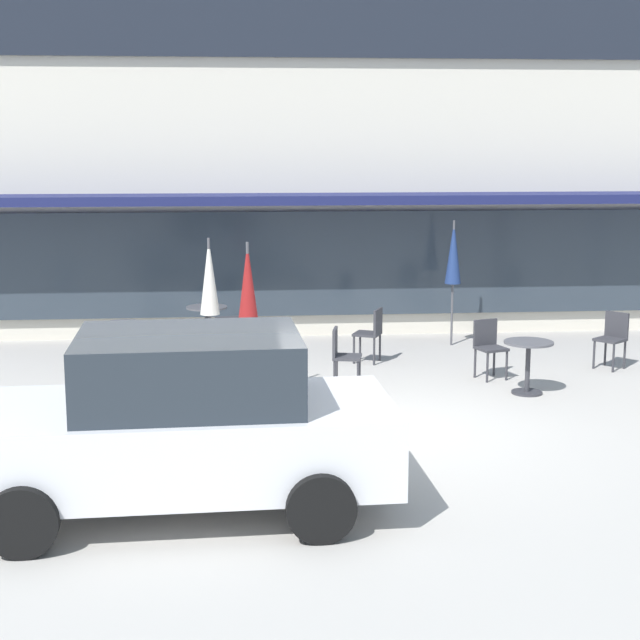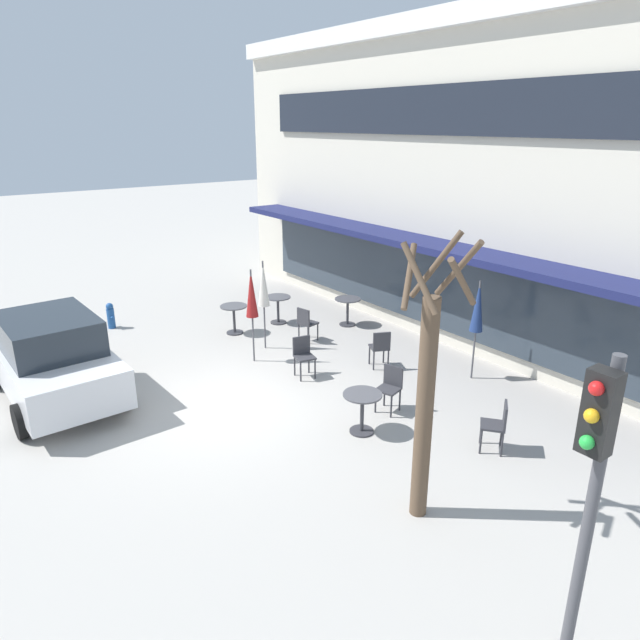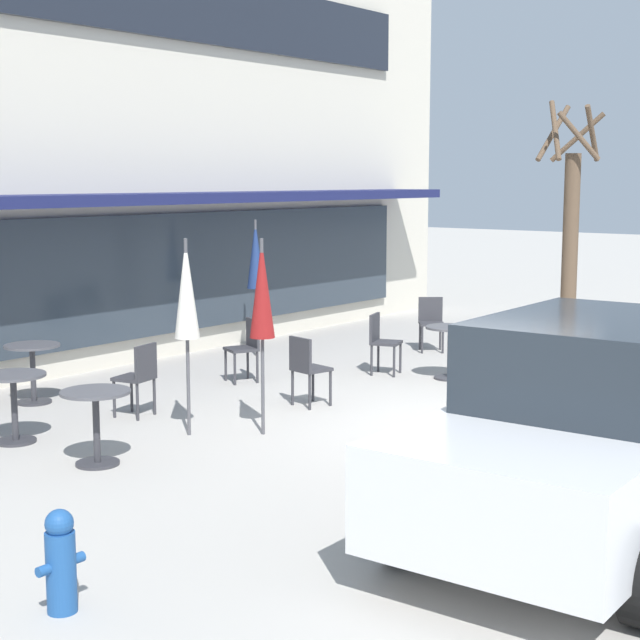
{
  "view_description": "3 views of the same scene",
  "coord_description": "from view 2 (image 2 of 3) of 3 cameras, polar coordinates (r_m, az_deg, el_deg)",
  "views": [
    {
      "loc": [
        -1.82,
        -11.72,
        3.57
      ],
      "look_at": [
        -0.56,
        2.47,
        0.94
      ],
      "focal_mm": 55.0,
      "sensor_mm": 36.0,
      "label": 1
    },
    {
      "loc": [
        9.19,
        -4.41,
        5.29
      ],
      "look_at": [
        -0.36,
        2.57,
        1.17
      ],
      "focal_mm": 32.0,
      "sensor_mm": 36.0,
      "label": 2
    },
    {
      "loc": [
        -9.64,
        -5.55,
        2.84
      ],
      "look_at": [
        0.51,
        2.46,
        0.98
      ],
      "focal_mm": 55.0,
      "sensor_mm": 36.0,
      "label": 3
    }
  ],
  "objects": [
    {
      "name": "parked_sedan",
      "position": [
        12.5,
        -25.27,
        -3.37
      ],
      "size": [
        4.26,
        2.14,
        1.76
      ],
      "color": "silver",
      "rests_on": "ground"
    },
    {
      "name": "cafe_table_near_wall",
      "position": [
        15.73,
        -4.23,
        1.5
      ],
      "size": [
        0.7,
        0.7,
        0.76
      ],
      "color": "#333338",
      "rests_on": "ground"
    },
    {
      "name": "patio_umbrella_green_folded",
      "position": [
        12.9,
        -6.87,
        2.59
      ],
      "size": [
        0.28,
        0.28,
        2.2
      ],
      "color": "#4C4C51",
      "rests_on": "ground"
    },
    {
      "name": "cafe_table_mid_patio",
      "position": [
        15.54,
        2.78,
        1.3
      ],
      "size": [
        0.7,
        0.7,
        0.76
      ],
      "color": "#333338",
      "rests_on": "ground"
    },
    {
      "name": "cafe_chair_2",
      "position": [
        12.41,
        -1.68,
        -3.37
      ],
      "size": [
        0.47,
        0.47,
        0.89
      ],
      "color": "#333338",
      "rests_on": "ground"
    },
    {
      "name": "cafe_chair_1",
      "position": [
        11.04,
        7.04,
        -6.5
      ],
      "size": [
        0.5,
        0.5,
        0.89
      ],
      "color": "#333338",
      "rests_on": "ground"
    },
    {
      "name": "cafe_chair_0",
      "position": [
        12.87,
        6.04,
        -2.62
      ],
      "size": [
        0.53,
        0.53,
        0.89
      ],
      "color": "#333338",
      "rests_on": "ground"
    },
    {
      "name": "fire_hydrant",
      "position": [
        16.34,
        -20.2,
        0.42
      ],
      "size": [
        0.36,
        0.2,
        0.71
      ],
      "color": "#1E4C8C",
      "rests_on": "ground"
    },
    {
      "name": "cafe_chair_3",
      "position": [
        10.13,
        17.34,
        -9.8
      ],
      "size": [
        0.56,
        0.56,
        0.89
      ],
      "color": "#333338",
      "rests_on": "ground"
    },
    {
      "name": "patio_umbrella_cream_folded",
      "position": [
        13.64,
        -5.69,
        3.56
      ],
      "size": [
        0.28,
        0.28,
        2.2
      ],
      "color": "#4C4C51",
      "rests_on": "ground"
    },
    {
      "name": "patio_umbrella_corner_open",
      "position": [
        12.35,
        15.51,
        1.26
      ],
      "size": [
        0.28,
        0.28,
        2.2
      ],
      "color": "#4C4C51",
      "rests_on": "ground"
    },
    {
      "name": "street_tree",
      "position": [
        7.74,
        10.58,
        -7.16
      ],
      "size": [
        0.99,
        0.98,
        4.03
      ],
      "color": "brown",
      "rests_on": "ground"
    },
    {
      "name": "cafe_table_by_tree",
      "position": [
        15.08,
        -8.6,
        0.54
      ],
      "size": [
        0.7,
        0.7,
        0.76
      ],
      "color": "#333338",
      "rests_on": "ground"
    },
    {
      "name": "building_facade",
      "position": [
        17.12,
        21.78,
        13.07
      ],
      "size": [
        17.69,
        9.1,
        7.69
      ],
      "color": "beige",
      "rests_on": "ground"
    },
    {
      "name": "cafe_chair_4",
      "position": [
        14.35,
        -1.39,
        -0.18
      ],
      "size": [
        0.48,
        0.48,
        0.89
      ],
      "color": "#333338",
      "rests_on": "ground"
    },
    {
      "name": "traffic_light_pole",
      "position": [
        5.92,
        25.68,
        -13.28
      ],
      "size": [
        0.26,
        0.43,
        3.4
      ],
      "color": "#47474C",
      "rests_on": "ground"
    },
    {
      "name": "ground_plane",
      "position": [
        11.48,
        -9.43,
        -8.5
      ],
      "size": [
        80.0,
        80.0,
        0.0
      ],
      "primitive_type": "plane",
      "color": "#ADA8A0"
    },
    {
      "name": "cafe_table_streetside",
      "position": [
        10.25,
        4.24,
        -8.59
      ],
      "size": [
        0.7,
        0.7,
        0.76
      ],
      "color": "#333338",
      "rests_on": "ground"
    }
  ]
}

